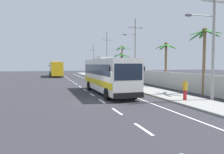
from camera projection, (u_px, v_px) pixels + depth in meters
ground_plane at (101, 101)px, 17.94m from camera, size 160.00×160.00×0.00m
sidewalk_kerb at (132, 86)px, 29.47m from camera, size 3.20×90.00×0.14m
lane_markings at (92, 84)px, 32.39m from camera, size 3.60×71.00×0.01m
boundary_wall at (144, 77)px, 34.34m from camera, size 0.24×60.00×2.03m
coach_bus_foreground at (108, 74)px, 22.30m from camera, size 3.09×11.51×3.81m
coach_bus_far_lane at (56, 68)px, 52.12m from camera, size 3.12×10.98×3.75m
motorcycle_beside_bus at (106, 80)px, 31.68m from camera, size 0.56×1.96×1.61m
pedestrian_near_kerb at (185, 89)px, 17.36m from camera, size 0.36×0.36×1.67m
utility_pole_nearest at (212, 42)px, 17.38m from camera, size 3.89×0.24×8.98m
utility_pole_mid at (135, 50)px, 31.95m from camera, size 3.03×0.24×9.75m
utility_pole_far at (107, 54)px, 46.62m from camera, size 1.98×0.24×9.91m
utility_pole_distant at (94, 59)px, 61.43m from camera, size 1.88×0.24×8.50m
palm_nearest at (99, 62)px, 53.61m from camera, size 3.09×2.80×4.99m
palm_second at (122, 54)px, 44.29m from camera, size 3.62×3.33×6.85m
palm_third at (121, 60)px, 39.55m from camera, size 3.37×3.17×5.15m
palm_fourth at (204, 46)px, 21.11m from camera, size 3.49×3.38×6.59m
palm_farthest at (166, 55)px, 28.41m from camera, size 2.90×2.98×5.91m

